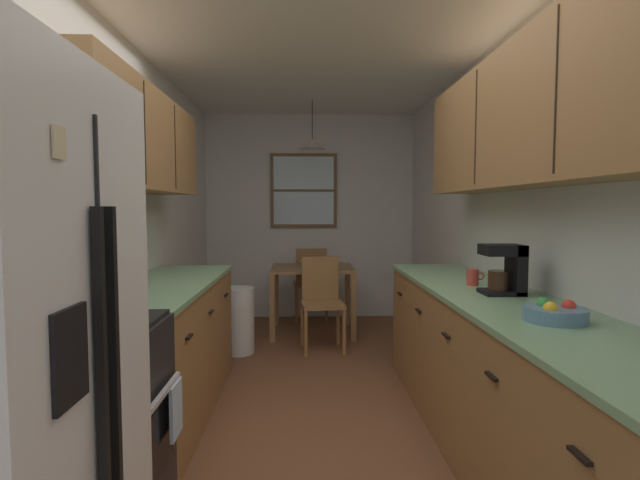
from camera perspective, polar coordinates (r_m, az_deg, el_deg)
ground_plane at (r=3.79m, az=-0.66°, el=-17.65°), size 12.00×12.00×0.00m
wall_left at (r=3.75m, az=-21.75°, el=1.82°), size 0.10×9.00×2.55m
wall_right at (r=3.81m, az=20.10°, el=1.88°), size 0.10×9.00×2.55m
wall_back at (r=6.18m, az=-1.19°, el=2.75°), size 4.40×0.10×2.55m
ceiling_slab at (r=3.73m, az=-0.69°, el=22.61°), size 4.40×9.00×0.08m
stove_range at (r=2.35m, az=-26.42°, el=-19.55°), size 0.66×0.59×1.10m
microwave_over_range at (r=2.23m, az=-30.01°, el=9.75°), size 0.39×0.60×0.32m
counter_left at (r=3.46m, az=-17.74°, el=-12.09°), size 0.64×1.89×0.90m
upper_cabinets_left at (r=3.35m, az=-20.81°, el=10.85°), size 0.33×1.97×0.63m
counter_right at (r=2.92m, az=20.55°, el=-15.13°), size 0.64×3.20×0.90m
upper_cabinets_right at (r=2.82m, az=24.34°, el=13.47°), size 0.33×2.88×0.75m
dining_table at (r=5.37m, az=-0.90°, el=-4.46°), size 0.90×0.76×0.74m
dining_chair_near at (r=4.81m, az=0.18°, el=-6.83°), size 0.44×0.44×0.90m
dining_chair_far at (r=5.97m, az=-1.08°, el=-4.75°), size 0.42×0.42×0.90m
pendant_light at (r=5.36m, az=-0.92°, el=11.21°), size 0.29×0.29×0.52m
back_window at (r=6.11m, az=-1.93°, el=5.81°), size 0.83×0.05×0.92m
trash_bin at (r=4.75m, az=-9.52°, el=-9.29°), size 0.30×0.30×0.63m
storage_canister at (r=2.64m, az=-22.47°, el=-5.30°), size 0.11×0.11×0.16m
dish_towel at (r=2.35m, az=-16.53°, el=-18.51°), size 0.02×0.16×0.24m
coffee_maker at (r=2.93m, az=21.06°, el=-3.10°), size 0.22×0.18×0.28m
mug_by_coffeemaker at (r=3.22m, az=17.50°, el=-4.16°), size 0.11×0.08×0.10m
fruit_bowl at (r=2.34m, az=25.84°, el=-7.68°), size 0.26×0.26×0.09m
table_serving_bowl at (r=5.29m, az=-1.13°, el=-2.92°), size 0.19×0.19×0.06m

